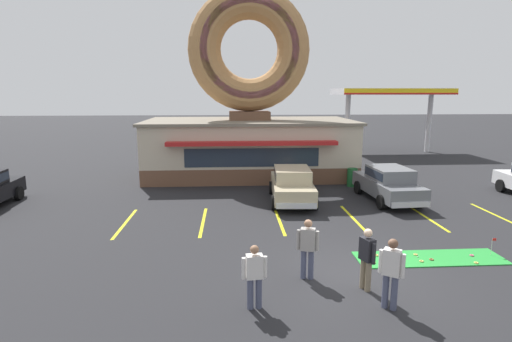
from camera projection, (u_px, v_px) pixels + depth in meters
ground_plane at (356, 276)px, 11.01m from camera, size 160.00×160.00×0.00m
donut_shop_building at (249, 113)px, 23.79m from camera, size 12.30×6.75×10.96m
putting_mat at (430, 258)px, 12.15m from camera, size 4.49×1.22×0.03m
mini_donut_near_left at (431, 259)px, 11.98m from camera, size 0.13×0.13×0.04m
mini_donut_near_right at (402, 255)px, 12.31m from camera, size 0.13×0.13×0.04m
mini_donut_mid_left at (476, 263)px, 11.74m from camera, size 0.13×0.13×0.04m
mini_donut_mid_centre at (373, 263)px, 11.75m from camera, size 0.13×0.13×0.04m
mini_donut_mid_right at (421, 261)px, 11.86m from camera, size 0.13×0.13×0.04m
mini_donut_far_left at (472, 255)px, 12.28m from camera, size 0.13×0.13×0.04m
mini_donut_far_centre at (398, 262)px, 11.82m from camera, size 0.13×0.13×0.04m
mini_donut_far_right at (416, 254)px, 12.34m from camera, size 0.13×0.13×0.04m
mini_donut_extra at (376, 255)px, 12.29m from camera, size 0.13×0.13×0.04m
golf_ball at (418, 257)px, 12.17m from camera, size 0.04×0.04×0.04m
putting_flag_pin at (493, 242)px, 12.28m from camera, size 0.13×0.01×0.55m
car_grey at (388, 182)px, 18.50m from camera, size 2.17×4.65×1.60m
car_champagne at (292, 183)px, 18.34m from camera, size 2.19×4.66×1.60m
pedestrian_blue_sweater_man at (391, 270)px, 9.17m from camera, size 0.50×0.42×1.72m
pedestrian_hooded_kid at (254, 274)px, 9.20m from camera, size 0.59×0.28×1.56m
pedestrian_leather_jacket_man at (308, 246)px, 10.69m from camera, size 0.58×0.33×1.67m
pedestrian_clipboard_woman at (367, 256)px, 10.08m from camera, size 0.36×0.56×1.63m
trash_bin at (352, 177)px, 21.45m from camera, size 0.57×0.57×0.97m
gas_station_canopy at (390, 94)px, 32.84m from camera, size 9.00×4.46×5.30m
parking_stripe_far_left at (125, 223)px, 15.44m from camera, size 0.12×3.60×0.01m
parking_stripe_left at (203, 222)px, 15.62m from camera, size 0.12×3.60×0.01m
parking_stripe_mid_left at (279, 220)px, 15.81m from camera, size 0.12×3.60×0.01m
parking_stripe_centre at (353, 219)px, 15.99m from camera, size 0.12×3.60×0.01m
parking_stripe_mid_right at (426, 217)px, 16.18m from camera, size 0.12×3.60×0.01m
parking_stripe_right at (497, 216)px, 16.36m from camera, size 0.12×3.60×0.01m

